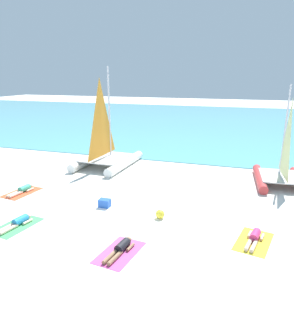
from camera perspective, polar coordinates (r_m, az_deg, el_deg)
ground_plane at (r=20.96m, az=4.64°, el=0.90°), size 120.00×120.00×0.00m
ocean_water at (r=40.49m, az=11.56°, el=8.34°), size 120.00×40.00×0.05m
sailboat_red at (r=18.11m, az=23.50°, el=-0.45°), size 2.85×4.19×5.24m
sailboat_white at (r=20.20m, az=-7.49°, el=2.92°), size 3.26×4.90×6.22m
towel_leftmost at (r=16.93m, az=-22.00°, el=-4.19°), size 1.31×2.01×0.01m
sunbather_leftmost at (r=16.93m, az=-21.89°, el=-3.72°), size 0.59×1.57×0.30m
towel_center_left at (r=13.44m, az=-22.78°, el=-9.74°), size 1.35×2.03×0.01m
sunbather_center_left at (r=13.42m, az=-22.63°, el=-9.15°), size 0.62×1.57×0.30m
towel_center_right at (r=10.78m, az=-5.05°, el=-15.19°), size 1.33×2.02×0.01m
sunbather_center_right at (r=10.77m, az=-4.88°, el=-14.45°), size 0.61×1.57×0.30m
towel_rightmost at (r=11.98m, az=18.99°, el=-12.63°), size 1.46×2.08×0.01m
sunbather_rightmost at (r=11.98m, az=19.11°, el=-11.97°), size 0.71×1.56×0.30m
beach_ball at (r=12.96m, az=2.41°, el=-8.46°), size 0.37×0.37×0.37m
cooler_box at (r=14.14m, az=-7.79°, el=-6.40°), size 0.50×0.36×0.36m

